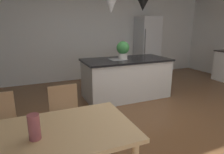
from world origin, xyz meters
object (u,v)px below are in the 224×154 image
Objects in this scene: refrigerator at (147,47)px; vase_on_dining_table at (34,127)px; dining_table at (35,143)px; kitchen_island at (126,78)px; potted_plant_on_island at (123,49)px; chair_far_right at (66,117)px.

refrigerator is 5.32m from vase_on_dining_table.
dining_table is 0.88× the size of kitchen_island.
vase_on_dining_table reaches higher than kitchen_island.
vase_on_dining_table is at bearing -132.45° from refrigerator.
kitchen_island is at bearing 0.00° from potted_plant_on_island.
potted_plant_on_island is (1.94, 2.28, 0.45)m from dining_table.
refrigerator is at bearing 47.55° from vase_on_dining_table.
kitchen_island reaches higher than chair_far_right.
chair_far_right is 0.44× the size of kitchen_island.
dining_table is 3.06m from kitchen_island.
kitchen_island is 4.91× the size of potted_plant_on_island.
refrigerator is (3.60, 3.86, 0.29)m from dining_table.
dining_table is at bearing -130.36° from potted_plant_on_island.
potted_plant_on_island reaches higher than chair_far_right.
dining_table is at bearing 99.86° from vase_on_dining_table.
chair_far_right is 0.45× the size of refrigerator.
kitchen_island is at bearing 42.26° from chair_far_right.
kitchen_island is 2.28m from refrigerator.
potted_plant_on_island is at bearing 50.56° from vase_on_dining_table.
refrigerator is 2.29m from potted_plant_on_island.
kitchen_island is 0.67m from potted_plant_on_island.
potted_plant_on_island is at bearing 49.64° from dining_table.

